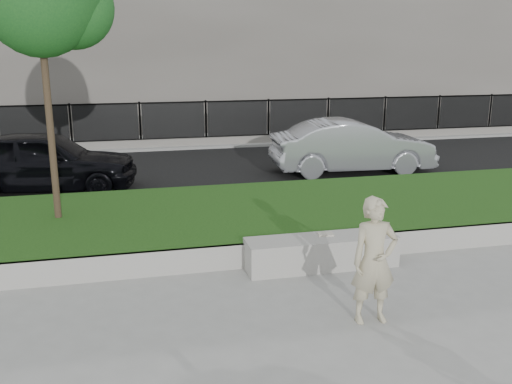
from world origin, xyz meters
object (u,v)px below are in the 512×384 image
object	(u,v)px
car_silver	(352,146)
stone_bench	(321,252)
man	(374,261)
book	(326,234)
car_dark	(44,161)

from	to	relation	value
car_silver	stone_bench	bearing A→B (deg)	156.88
man	book	size ratio (longest dim) A/B	6.82
book	car_silver	xyz separation A→B (m)	(3.02, 6.13, 0.25)
car_dark	car_silver	distance (m)	7.91
stone_bench	man	world-z (taller)	man
stone_bench	book	bearing A→B (deg)	45.25
man	stone_bench	bearing A→B (deg)	91.86
stone_bench	book	size ratio (longest dim) A/B	10.07
stone_bench	car_silver	size ratio (longest dim) A/B	0.55
book	car_silver	bearing A→B (deg)	71.98
stone_bench	man	bearing A→B (deg)	-89.98
man	car_silver	bearing A→B (deg)	70.84
stone_bench	book	xyz separation A→B (m)	(0.10, 0.10, 0.26)
man	car_dark	size ratio (longest dim) A/B	0.38
book	stone_bench	bearing A→B (deg)	-126.56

